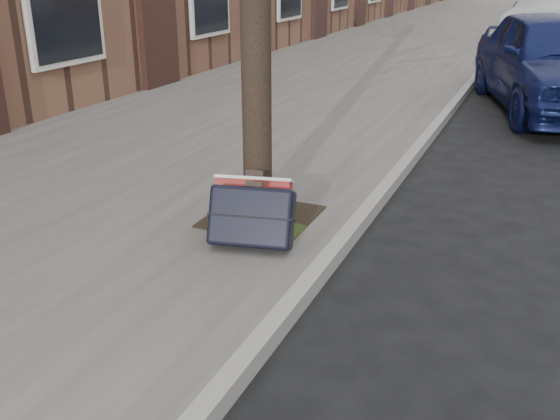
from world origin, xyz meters
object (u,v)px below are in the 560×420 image
at_px(suitcase_red, 253,205).
at_px(car_near_mid, 555,19).
at_px(suitcase_navy, 252,216).
at_px(car_near_front, 555,61).

xyz_separation_m(suitcase_red, car_near_mid, (1.88, 14.07, 0.41)).
xyz_separation_m(suitcase_red, suitcase_navy, (0.12, -0.25, 0.02)).
xyz_separation_m(suitcase_navy, car_near_front, (1.91, 6.46, 0.38)).
bearing_deg(suitcase_red, car_near_front, 58.72).
height_order(car_near_front, car_near_mid, car_near_mid).
bearing_deg(suitcase_red, suitcase_navy, -78.70).
bearing_deg(car_near_front, suitcase_navy, -123.44).
bearing_deg(car_near_mid, suitcase_red, -85.66).
distance_m(car_near_front, car_near_mid, 7.86).
bearing_deg(suitcase_red, car_near_mid, 69.20).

